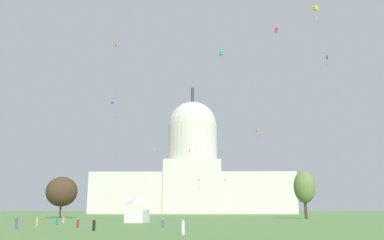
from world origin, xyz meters
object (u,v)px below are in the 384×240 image
Objects in this scene: person_maroon_edge_east at (78,223)px; event_tent at (137,208)px; kite_black_low at (199,181)px; kite_magenta_high at (276,30)px; person_black_mid_left at (94,225)px; tree_west_mid at (62,192)px; kite_orange_mid at (258,131)px; person_teal_near_tent at (57,221)px; kite_gold_mid at (154,149)px; person_tan_front_right at (37,222)px; kite_yellow_high at (315,9)px; kite_red_high at (116,45)px; person_denim_mid_center at (163,223)px; kite_pink_mid at (189,151)px; kite_green_mid at (327,58)px; kite_blue_high at (112,103)px; person_tan_front_center at (64,220)px; kite_white_high at (118,117)px; tree_east_near at (304,187)px; capitol_building at (193,174)px; person_purple_aisle_center at (16,223)px; kite_turquoise_high at (222,53)px; person_white_lawn_far_left at (183,228)px; kite_lime_low at (225,180)px.

event_tent is at bearing 48.43° from person_maroon_edge_east.
kite_magenta_high is (18.61, -96.69, 28.30)m from kite_black_low.
person_black_mid_left is at bearing -118.99° from kite_black_low.
kite_orange_mid is at bearing 18.38° from tree_west_mid.
tree_west_mid reaches higher than person_teal_near_tent.
kite_orange_mid is (43.24, -18.90, 4.38)m from kite_gold_mid.
kite_black_low is at bearing -38.72° from person_tan_front_right.
kite_yellow_high is 3.72× the size of kite_red_high.
kite_pink_mid is (0.98, 111.03, 27.52)m from person_denim_mid_center.
kite_green_mid is 0.79× the size of kite_pink_mid.
person_tan_front_right is 64.54m from kite_green_mid.
kite_blue_high is (-22.87, 13.79, 25.18)m from kite_gold_mid.
kite_yellow_high is at bearing 12.44° from kite_green_mid.
kite_orange_mid is 1.11× the size of kite_blue_high.
event_tent is at bearing -120.72° from kite_black_low.
tree_west_mid is 94.60m from kite_green_mid.
kite_yellow_high reaches higher than kite_black_low.
person_tan_front_center is 100.99m from kite_white_high.
kite_black_low is at bearing 80.37° from person_teal_near_tent.
tree_east_near is at bearing -87.89° from kite_white_high.
capitol_building is 172.55m from person_purple_aisle_center.
kite_orange_mid is 47.03m from kite_turquoise_high.
kite_black_low is 78.35m from kite_red_high.
kite_pink_mid is at bearing -108.24° from person_purple_aisle_center.
kite_red_high is (1.32, 49.47, 54.00)m from person_tan_front_right.
kite_green_mid is (32.54, 11.89, 32.83)m from person_denim_mid_center.
kite_pink_mid is at bearing 144.03° from kite_gold_mid.
person_white_lawn_far_left is 37.34m from person_teal_near_tent.
person_black_mid_left is 0.70× the size of kite_green_mid.
kite_magenta_high is 85.22m from kite_lime_low.
person_tan_front_center is at bearing -99.61° from capitol_building.
kite_blue_high is at bearing 58.05° from kite_green_mid.
person_white_lawn_far_left reaches higher than person_denim_mid_center.
capitol_building is at bearing 95.91° from kite_orange_mid.
kite_green_mid is at bearing -35.73° from kite_magenta_high.
person_tan_front_right is 0.49× the size of kite_orange_mid.
person_tan_front_center is at bearing 52.41° from kite_red_high.
kite_lime_low is at bearing -163.93° from kite_red_high.
event_tent is 3.86× the size of person_teal_near_tent.
kite_yellow_high is at bearing 63.07° from kite_blue_high.
kite_yellow_high is (61.23, 15.09, 56.40)m from person_tan_front_center.
person_black_mid_left is at bearing -72.13° from person_denim_mid_center.
kite_gold_mid reaches higher than tree_west_mid.
tree_east_near is 12.21× the size of kite_red_high.
person_purple_aisle_center is (-22.94, -169.65, -21.55)m from capitol_building.
person_tan_front_right is 19.98m from person_black_mid_left.
kite_orange_mid is 76.62m from kite_blue_high.
kite_yellow_high reaches higher than person_tan_front_right.
kite_gold_mid is at bearing 177.43° from kite_black_low.
kite_orange_mid is at bearing 104.79° from tree_east_near.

